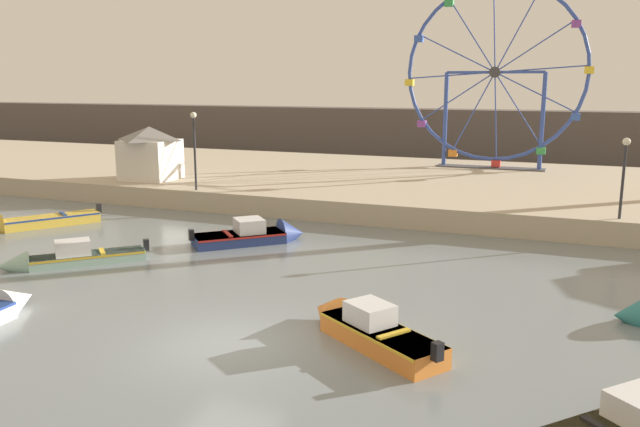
# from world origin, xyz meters

# --- Properties ---
(ground_plane) EXTENTS (240.00, 240.00, 0.00)m
(ground_plane) POSITION_xyz_m (0.00, 0.00, 0.00)
(ground_plane) COLOR slate
(quay_promenade) EXTENTS (110.00, 19.52, 1.07)m
(quay_promenade) POSITION_xyz_m (0.00, 24.45, 0.53)
(quay_promenade) COLOR #B7A88E
(quay_promenade) RESTS_ON ground_plane
(distant_town_skyline) EXTENTS (140.00, 3.00, 4.40)m
(distant_town_skyline) POSITION_xyz_m (0.00, 42.79, 2.20)
(distant_town_skyline) COLOR #564C47
(distant_town_skyline) RESTS_ON ground_plane
(motorboat_orange_hull) EXTENTS (4.62, 3.63, 1.38)m
(motorboat_orange_hull) POSITION_xyz_m (3.24, 1.57, 0.36)
(motorboat_orange_hull) COLOR orange
(motorboat_orange_hull) RESTS_ON ground_plane
(motorboat_navy_blue) EXTENTS (4.47, 4.35, 1.53)m
(motorboat_navy_blue) POSITION_xyz_m (-4.18, 10.07, 0.31)
(motorboat_navy_blue) COLOR navy
(motorboat_navy_blue) RESTS_ON ground_plane
(motorboat_mustard_yellow) EXTENTS (3.94, 5.14, 1.12)m
(motorboat_mustard_yellow) POSITION_xyz_m (-15.31, 8.53, 0.26)
(motorboat_mustard_yellow) COLOR gold
(motorboat_mustard_yellow) RESTS_ON ground_plane
(motorboat_seafoam) EXTENTS (4.39, 4.43, 1.24)m
(motorboat_seafoam) POSITION_xyz_m (-9.30, 4.16, 0.27)
(motorboat_seafoam) COLOR #93BCAD
(motorboat_seafoam) RESTS_ON ground_plane
(ferris_wheel_blue_frame) EXTENTS (11.84, 1.20, 12.03)m
(ferris_wheel_blue_frame) POSITION_xyz_m (2.85, 30.05, 7.11)
(ferris_wheel_blue_frame) COLOR #334CA8
(ferris_wheel_blue_frame) RESTS_ON quay_promenade
(carnival_booth_white_ticket) EXTENTS (3.29, 3.15, 3.09)m
(carnival_booth_white_ticket) POSITION_xyz_m (-15.11, 17.55, 2.68)
(carnival_booth_white_ticket) COLOR silver
(carnival_booth_white_ticket) RESTS_ON quay_promenade
(promenade_lamp_near) EXTENTS (0.32, 0.32, 3.39)m
(promenade_lamp_near) POSITION_xyz_m (9.99, 15.45, 3.33)
(promenade_lamp_near) COLOR #2D2D33
(promenade_lamp_near) RESTS_ON quay_promenade
(promenade_lamp_far) EXTENTS (0.32, 0.32, 4.10)m
(promenade_lamp_far) POSITION_xyz_m (-10.52, 15.17, 3.73)
(promenade_lamp_far) COLOR #2D2D33
(promenade_lamp_far) RESTS_ON quay_promenade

